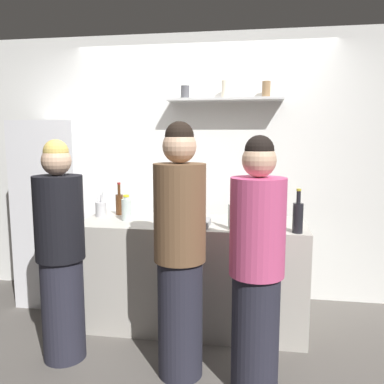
% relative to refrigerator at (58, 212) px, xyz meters
% --- Properties ---
extents(ground_plane, '(5.28, 5.28, 0.00)m').
position_rel_refrigerator_xyz_m(ground_plane, '(1.37, -0.85, -0.88)').
color(ground_plane, '#59544F').
extents(back_wall_assembly, '(4.80, 0.32, 2.60)m').
position_rel_refrigerator_xyz_m(back_wall_assembly, '(1.37, 0.40, 0.43)').
color(back_wall_assembly, white).
rests_on(back_wall_assembly, ground).
extents(refrigerator, '(0.64, 0.62, 1.75)m').
position_rel_refrigerator_xyz_m(refrigerator, '(0.00, 0.00, 0.00)').
color(refrigerator, white).
rests_on(refrigerator, ground).
extents(counter, '(1.87, 0.68, 0.90)m').
position_rel_refrigerator_xyz_m(counter, '(1.39, -0.34, -0.43)').
color(counter, '#B7B2A8').
rests_on(counter, ground).
extents(baking_pan, '(0.34, 0.24, 0.05)m').
position_rel_refrigerator_xyz_m(baking_pan, '(1.38, -0.49, 0.05)').
color(baking_pan, gray).
rests_on(baking_pan, counter).
extents(utensil_holder, '(0.10, 0.10, 0.22)m').
position_rel_refrigerator_xyz_m(utensil_holder, '(0.55, -0.26, 0.09)').
color(utensil_holder, '#B2B2B7').
rests_on(utensil_holder, counter).
extents(wine_bottle_dark_glass, '(0.08, 0.08, 0.33)m').
position_rel_refrigerator_xyz_m(wine_bottle_dark_glass, '(2.22, -0.61, 0.15)').
color(wine_bottle_dark_glass, black).
rests_on(wine_bottle_dark_glass, counter).
extents(wine_bottle_pale_glass, '(0.06, 0.06, 0.29)m').
position_rel_refrigerator_xyz_m(wine_bottle_pale_glass, '(1.74, -0.59, 0.13)').
color(wine_bottle_pale_glass, '#B2BFB2').
rests_on(wine_bottle_pale_glass, counter).
extents(wine_bottle_amber_glass, '(0.07, 0.07, 0.29)m').
position_rel_refrigerator_xyz_m(wine_bottle_amber_glass, '(0.68, -0.15, 0.13)').
color(wine_bottle_amber_glass, '#472814').
rests_on(wine_bottle_amber_glass, counter).
extents(water_bottle_plastic, '(0.08, 0.08, 0.22)m').
position_rel_refrigerator_xyz_m(water_bottle_plastic, '(0.83, -0.39, 0.12)').
color(water_bottle_plastic, silver).
rests_on(water_bottle_plastic, counter).
extents(person_pink_top, '(0.34, 0.34, 1.62)m').
position_rel_refrigerator_xyz_m(person_pink_top, '(1.92, -1.17, -0.08)').
color(person_pink_top, '#262633').
rests_on(person_pink_top, ground).
extents(person_brown_jacket, '(0.34, 0.34, 1.70)m').
position_rel_refrigerator_xyz_m(person_brown_jacket, '(1.42, -1.08, -0.03)').
color(person_brown_jacket, '#262633').
rests_on(person_brown_jacket, ground).
extents(person_blonde, '(0.34, 0.34, 1.59)m').
position_rel_refrigerator_xyz_m(person_blonde, '(0.55, -1.02, -0.10)').
color(person_blonde, '#262633').
rests_on(person_blonde, ground).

